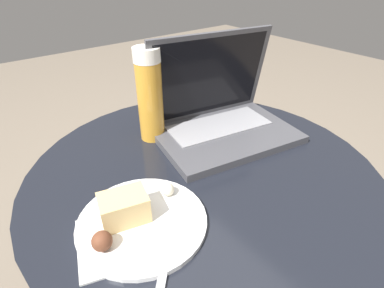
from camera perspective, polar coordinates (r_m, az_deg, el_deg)
The scene contains 6 objects.
table at distance 0.72m, azimuth 1.90°, elevation -13.42°, with size 0.72×0.72×0.52m.
napkin at distance 0.51m, azimuth -10.82°, elevation -16.53°, with size 0.20×0.17×0.00m.
laptop at distance 0.73m, azimuth 5.32°, elevation 5.55°, with size 0.36×0.28×0.24m.
beer_glass at distance 0.69m, azimuth -8.04°, elevation 9.13°, with size 0.06×0.06×0.22m.
snack_plate at distance 0.51m, azimuth -10.62°, elevation -13.61°, with size 0.21×0.21×0.06m.
fork at distance 0.48m, azimuth -4.56°, elevation -19.17°, with size 0.14×0.14×0.00m.
Camera 1 is at (-0.33, -0.38, 0.90)m, focal length 28.00 mm.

